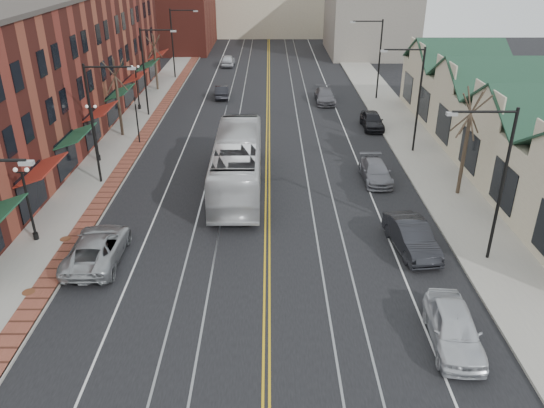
{
  "coord_description": "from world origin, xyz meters",
  "views": [
    {
      "loc": [
        0.15,
        -17.56,
        14.81
      ],
      "look_at": [
        0.27,
        8.59,
        2.0
      ],
      "focal_mm": 35.0,
      "sensor_mm": 36.0,
      "label": 1
    }
  ],
  "objects_px": {
    "transit_bus": "(237,163)",
    "parked_car_a": "(454,328)",
    "parked_car_c": "(376,172)",
    "parked_car_d": "(372,120)",
    "parked_suv": "(97,248)",
    "parked_car_b": "(412,237)"
  },
  "relations": [
    {
      "from": "parked_car_c",
      "to": "parked_car_d",
      "type": "distance_m",
      "value": 11.86
    },
    {
      "from": "parked_car_a",
      "to": "parked_car_b",
      "type": "relative_size",
      "value": 0.96
    },
    {
      "from": "parked_suv",
      "to": "parked_car_d",
      "type": "distance_m",
      "value": 28.58
    },
    {
      "from": "parked_car_a",
      "to": "parked_car_c",
      "type": "height_order",
      "value": "parked_car_a"
    },
    {
      "from": "transit_bus",
      "to": "parked_car_a",
      "type": "distance_m",
      "value": 18.45
    },
    {
      "from": "parked_car_b",
      "to": "parked_car_d",
      "type": "xyz_separation_m",
      "value": [
        1.58,
        21.1,
        -0.06
      ]
    },
    {
      "from": "transit_bus",
      "to": "parked_car_b",
      "type": "relative_size",
      "value": 2.64
    },
    {
      "from": "transit_bus",
      "to": "parked_car_d",
      "type": "distance_m",
      "value": 17.18
    },
    {
      "from": "parked_car_c",
      "to": "parked_car_d",
      "type": "height_order",
      "value": "parked_car_d"
    },
    {
      "from": "parked_car_a",
      "to": "parked_car_b",
      "type": "xyz_separation_m",
      "value": [
        0.08,
        7.5,
        0.0
      ]
    },
    {
      "from": "parked_car_a",
      "to": "parked_car_d",
      "type": "height_order",
      "value": "parked_car_a"
    },
    {
      "from": "transit_bus",
      "to": "parked_car_a",
      "type": "bearing_deg",
      "value": 121.08
    },
    {
      "from": "parked_car_b",
      "to": "parked_car_c",
      "type": "bearing_deg",
      "value": 83.78
    },
    {
      "from": "transit_bus",
      "to": "parked_car_a",
      "type": "relative_size",
      "value": 2.74
    },
    {
      "from": "parked_suv",
      "to": "parked_car_a",
      "type": "height_order",
      "value": "parked_car_a"
    },
    {
      "from": "transit_bus",
      "to": "parked_car_d",
      "type": "bearing_deg",
      "value": -131.68
    },
    {
      "from": "transit_bus",
      "to": "parked_suv",
      "type": "bearing_deg",
      "value": 53.38
    },
    {
      "from": "parked_suv",
      "to": "parked_car_d",
      "type": "bearing_deg",
      "value": -130.0
    },
    {
      "from": "parked_car_b",
      "to": "parked_suv",
      "type": "bearing_deg",
      "value": 176.07
    },
    {
      "from": "parked_car_a",
      "to": "parked_car_d",
      "type": "relative_size",
      "value": 1.08
    },
    {
      "from": "transit_bus",
      "to": "parked_car_b",
      "type": "distance_m",
      "value": 12.76
    },
    {
      "from": "parked_car_d",
      "to": "transit_bus",
      "type": "bearing_deg",
      "value": -131.5
    }
  ]
}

